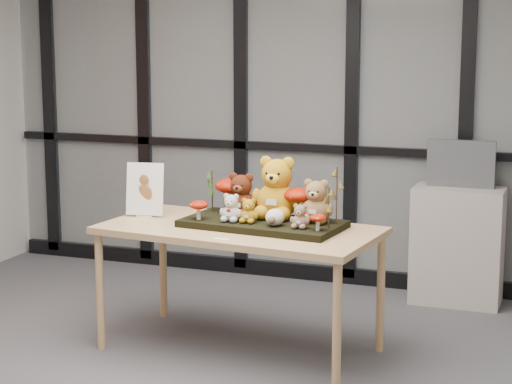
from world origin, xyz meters
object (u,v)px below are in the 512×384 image
at_px(mushroom_front_left, 199,209).
at_px(mushroom_front_right, 318,222).
at_px(bear_tan_back, 316,199).
at_px(bear_beige_small, 300,215).
at_px(mushroom_back_right, 298,202).
at_px(sign_holder, 145,191).
at_px(diorama_tray, 263,224).
at_px(bear_brown_medium, 241,192).
at_px(bear_pooh_yellow, 277,184).
at_px(display_table, 240,238).
at_px(cabinet, 457,245).
at_px(bear_white_bow, 231,206).
at_px(mushroom_back_left, 232,193).
at_px(monitor, 461,164).
at_px(plush_cream_hedgehog, 275,216).
at_px(bear_small_yellow, 249,209).

xyz_separation_m(mushroom_front_left, mushroom_front_right, (0.77, -0.05, -0.01)).
xyz_separation_m(bear_tan_back, bear_beige_small, (-0.04, -0.19, -0.06)).
height_order(mushroom_back_right, sign_holder, sign_holder).
distance_m(diorama_tray, sign_holder, 0.83).
height_order(diorama_tray, bear_brown_medium, bear_brown_medium).
height_order(bear_pooh_yellow, mushroom_front_right, bear_pooh_yellow).
relative_size(display_table, bear_brown_medium, 5.90).
bearing_deg(cabinet, bear_brown_medium, -130.52).
bearing_deg(bear_brown_medium, mushroom_front_left, -129.87).
bearing_deg(bear_pooh_yellow, bear_white_bow, -130.71).
bearing_deg(display_table, mushroom_front_left, -160.41).
bearing_deg(bear_brown_medium, bear_beige_small, -19.44).
bearing_deg(bear_white_bow, bear_brown_medium, 97.29).
height_order(display_table, mushroom_back_left, mushroom_back_left).
bearing_deg(bear_pooh_yellow, monitor, 61.48).
bearing_deg(mushroom_back_left, monitor, 45.45).
xyz_separation_m(bear_tan_back, mushroom_back_left, (-0.59, 0.12, -0.02)).
bearing_deg(monitor, bear_beige_small, -113.88).
bearing_deg(cabinet, bear_beige_small, -114.13).
bearing_deg(plush_cream_hedgehog, mushroom_back_right, 77.22).
bearing_deg(bear_beige_small, cabinet, 72.08).
xyz_separation_m(bear_small_yellow, bear_beige_small, (0.33, -0.04, -0.00)).
bearing_deg(bear_tan_back, bear_beige_small, -95.59).
bearing_deg(bear_small_yellow, bear_tan_back, 27.73).
relative_size(plush_cream_hedgehog, monitor, 0.23).
bearing_deg(bear_pooh_yellow, mushroom_back_left, 174.65).
xyz_separation_m(bear_pooh_yellow, bear_brown_medium, (-0.22, -0.03, -0.06)).
height_order(sign_holder, monitor, monitor).
bearing_deg(diorama_tray, bear_brown_medium, 158.90).
bearing_deg(display_table, bear_pooh_yellow, 48.45).
xyz_separation_m(bear_white_bow, cabinet, (1.14, 1.52, -0.49)).
distance_m(mushroom_back_right, monitor, 1.56).
distance_m(mushroom_back_left, monitor, 1.78).
bearing_deg(sign_holder, display_table, -16.74).
bearing_deg(mushroom_back_right, cabinet, 59.51).
relative_size(bear_white_bow, bear_beige_small, 1.18).
xyz_separation_m(mushroom_back_right, cabinet, (0.78, 1.33, -0.50)).
xyz_separation_m(diorama_tray, cabinet, (0.98, 1.43, -0.38)).
distance_m(plush_cream_hedgehog, mushroom_front_right, 0.28).
xyz_separation_m(bear_small_yellow, cabinet, (1.03, 1.52, -0.48)).
distance_m(bear_brown_medium, monitor, 1.78).
height_order(display_table, diorama_tray, diorama_tray).
height_order(mushroom_back_right, cabinet, mushroom_back_right).
relative_size(bear_tan_back, mushroom_front_right, 2.70).
distance_m(bear_pooh_yellow, cabinet, 1.72).
height_order(bear_tan_back, mushroom_back_right, bear_tan_back).
xyz_separation_m(bear_pooh_yellow, plush_cream_hedgehog, (0.07, -0.23, -0.15)).
bearing_deg(mushroom_back_right, mushroom_front_right, -52.66).
distance_m(bear_beige_small, mushroom_back_right, 0.25).
distance_m(diorama_tray, mushroom_front_left, 0.40).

